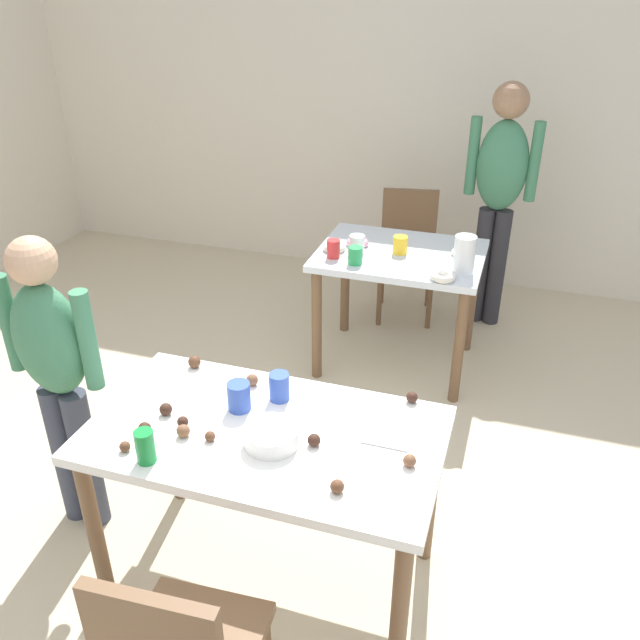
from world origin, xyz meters
The scene contains 33 objects.
ground_plane centered at (0.00, 0.00, 0.00)m, with size 6.40×6.40×0.00m, color beige.
wall_back centered at (0.00, 3.20, 1.30)m, with size 6.40×0.10×2.60m, color beige.
dining_table_near centered at (0.01, -0.02, 0.65)m, with size 1.28×0.72×0.75m.
dining_table_far centered at (0.14, 1.76, 0.63)m, with size 0.95×0.73×0.75m.
chair_far_table centered at (0.05, 2.48, 0.50)m, with size 0.46×0.46×0.87m.
person_girl_near centered at (-0.91, 0.03, 0.81)m, with size 0.45×0.22×1.37m.
person_adult_far centered at (0.62, 2.50, 0.98)m, with size 0.45×0.22×1.61m.
mixing_bowl centered at (0.06, -0.08, 0.78)m, with size 0.19×0.19×0.07m, color white.
soda_can centered at (-0.30, -0.30, 0.81)m, with size 0.07×0.07×0.12m, color #198438.
fork_near centered at (0.44, 0.02, 0.75)m, with size 0.17×0.02×0.01m, color silver.
cup_near_0 centered at (-0.01, 0.18, 0.81)m, with size 0.08×0.08×0.11m, color #3351B2.
cup_near_1 centered at (-0.13, 0.07, 0.81)m, with size 0.09×0.09×0.11m, color #3351B2.
cake_ball_0 centered at (0.21, -0.05, 0.77)m, with size 0.05×0.05×0.05m, color #3D2319.
cake_ball_1 centered at (0.49, 0.31, 0.77)m, with size 0.04×0.04×0.04m, color #3D2319.
cake_ball_2 centered at (-0.15, -0.14, 0.77)m, with size 0.04×0.04×0.04m, color brown.
cake_ball_3 centered at (-0.14, 0.23, 0.77)m, with size 0.05×0.05×0.05m, color brown.
cake_ball_4 centered at (0.35, -0.24, 0.77)m, with size 0.05×0.05×0.05m, color brown.
cake_ball_5 centered at (-0.28, -0.09, 0.77)m, with size 0.04×0.04×0.04m, color #3D2319.
cake_ball_6 centered at (-0.39, -0.17, 0.77)m, with size 0.05×0.05×0.05m, color #3D2319.
cake_ball_7 centered at (-0.42, 0.28, 0.78)m, with size 0.05×0.05×0.05m, color brown.
cake_ball_8 centered at (-0.40, -0.28, 0.77)m, with size 0.04×0.04×0.04m, color brown.
cake_ball_9 centered at (0.55, -0.05, 0.77)m, with size 0.04×0.04×0.04m, color brown.
cake_ball_10 centered at (-0.25, -0.14, 0.77)m, with size 0.05×0.05×0.05m, color brown.
cake_ball_11 centered at (-0.37, -0.05, 0.77)m, with size 0.05×0.05×0.05m, color #3D2319.
pitcher_far centered at (0.52, 1.58, 0.86)m, with size 0.12×0.12×0.21m, color white.
cup_far_0 centered at (-0.21, 1.57, 0.80)m, with size 0.07×0.07×0.11m, color red.
cup_far_1 centered at (-0.07, 1.52, 0.80)m, with size 0.08×0.08×0.10m, color green.
cup_far_2 centered at (0.14, 1.75, 0.80)m, with size 0.08×0.08×0.10m, color yellow.
cup_far_3 centered at (-0.10, 1.67, 0.80)m, with size 0.09×0.09×0.11m, color white.
donut_far_0 centered at (0.48, 1.82, 0.77)m, with size 0.12×0.12×0.04m, color white.
donut_far_1 centered at (-0.13, 1.78, 0.77)m, with size 0.13×0.13×0.04m, color pink.
donut_far_2 centered at (0.43, 1.46, 0.77)m, with size 0.14×0.14×0.04m, color white.
donut_far_3 centered at (-0.24, 1.67, 0.77)m, with size 0.13×0.13×0.04m, color white.
Camera 1 is at (0.79, -1.77, 2.24)m, focal length 37.10 mm.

